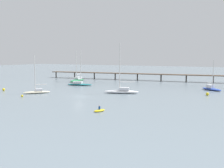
# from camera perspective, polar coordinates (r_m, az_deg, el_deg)

# --- Properties ---
(ground_plane) EXTENTS (400.00, 400.00, 0.00)m
(ground_plane) POSITION_cam_1_polar(r_m,az_deg,el_deg) (65.69, -6.99, -2.65)
(ground_plane) COLOR slate
(pier) EXTENTS (88.48, 14.98, 5.83)m
(pier) POSITION_cam_1_polar(r_m,az_deg,el_deg) (105.65, 15.78, 2.18)
(pier) COLOR brown
(pier) RESTS_ON ground_plane
(sailboat_white) EXTENTS (9.38, 5.48, 13.14)m
(sailboat_white) POSITION_cam_1_polar(r_m,az_deg,el_deg) (70.63, 2.08, -1.40)
(sailboat_white) COLOR white
(sailboat_white) RESTS_ON ground_plane
(sailboat_cream) EXTENTS (5.93, 6.46, 9.96)m
(sailboat_cream) POSITION_cam_1_polar(r_m,az_deg,el_deg) (73.20, -15.69, -1.46)
(sailboat_cream) COLOR beige
(sailboat_cream) RESTS_ON ground_plane
(sailboat_green) EXTENTS (3.23, 9.43, 11.76)m
(sailboat_green) POSITION_cam_1_polar(r_m,az_deg,el_deg) (103.74, -7.40, 0.93)
(sailboat_green) COLOR #287F4C
(sailboat_green) RESTS_ON ground_plane
(sailboat_teal) EXTENTS (8.88, 4.83, 11.93)m
(sailboat_teal) POSITION_cam_1_polar(r_m,az_deg,el_deg) (90.18, -6.97, 0.12)
(sailboat_teal) COLOR #1E727A
(sailboat_teal) RESTS_ON ground_plane
(sailboat_blue) EXTENTS (6.80, 5.81, 8.82)m
(sailboat_blue) POSITION_cam_1_polar(r_m,az_deg,el_deg) (81.97, 20.40, -0.83)
(sailboat_blue) COLOR #2D4CB7
(sailboat_blue) RESTS_ON ground_plane
(dinghy_yellow) EXTENTS (1.69, 2.65, 1.14)m
(dinghy_yellow) POSITION_cam_1_polar(r_m,az_deg,el_deg) (47.81, -2.70, -5.60)
(dinghy_yellow) COLOR yellow
(dinghy_yellow) RESTS_ON ground_plane
(mooring_buoy_mid) EXTENTS (0.79, 0.79, 0.79)m
(mooring_buoy_mid) POSITION_cam_1_polar(r_m,az_deg,el_deg) (70.88, 19.67, -2.00)
(mooring_buoy_mid) COLOR yellow
(mooring_buoy_mid) RESTS_ON ground_plane
(mooring_buoy_inner) EXTENTS (0.54, 0.54, 0.54)m
(mooring_buoy_inner) POSITION_cam_1_polar(r_m,az_deg,el_deg) (67.83, -18.60, -2.42)
(mooring_buoy_inner) COLOR yellow
(mooring_buoy_inner) RESTS_ON ground_plane
(mooring_buoy_outer) EXTENTS (0.77, 0.77, 0.77)m
(mooring_buoy_outer) POSITION_cam_1_polar(r_m,az_deg,el_deg) (81.60, -22.09, -1.09)
(mooring_buoy_outer) COLOR yellow
(mooring_buoy_outer) RESTS_ON ground_plane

